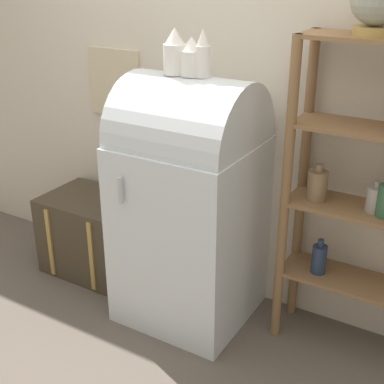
{
  "coord_description": "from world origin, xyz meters",
  "views": [
    {
      "loc": [
        1.36,
        -2.04,
        1.92
      ],
      "look_at": [
        0.01,
        0.22,
        0.76
      ],
      "focal_mm": 50.0,
      "sensor_mm": 36.0,
      "label": 1
    }
  ],
  "objects_px": {
    "globe": "(378,1)",
    "vase_right": "(203,55)",
    "suitcase_trunk": "(95,234)",
    "vase_left": "(175,53)",
    "refrigerator": "(190,199)",
    "vase_center": "(191,58)"
  },
  "relations": [
    {
      "from": "suitcase_trunk",
      "to": "vase_center",
      "type": "height_order",
      "value": "vase_center"
    },
    {
      "from": "refrigerator",
      "to": "globe",
      "type": "xyz_separation_m",
      "value": [
        0.82,
        0.14,
        1.04
      ]
    },
    {
      "from": "suitcase_trunk",
      "to": "vase_left",
      "type": "distance_m",
      "value": 1.41
    },
    {
      "from": "vase_left",
      "to": "refrigerator",
      "type": "bearing_deg",
      "value": 1.3
    },
    {
      "from": "vase_center",
      "to": "suitcase_trunk",
      "type": "bearing_deg",
      "value": 175.55
    },
    {
      "from": "globe",
      "to": "vase_right",
      "type": "bearing_deg",
      "value": -169.56
    },
    {
      "from": "vase_left",
      "to": "vase_right",
      "type": "height_order",
      "value": "vase_right"
    },
    {
      "from": "refrigerator",
      "to": "vase_center",
      "type": "distance_m",
      "value": 0.75
    },
    {
      "from": "refrigerator",
      "to": "vase_right",
      "type": "relative_size",
      "value": 6.05
    },
    {
      "from": "vase_left",
      "to": "vase_center",
      "type": "distance_m",
      "value": 0.09
    },
    {
      "from": "refrigerator",
      "to": "vase_center",
      "type": "bearing_deg",
      "value": 29.84
    },
    {
      "from": "vase_right",
      "to": "vase_left",
      "type": "bearing_deg",
      "value": -178.65
    },
    {
      "from": "globe",
      "to": "vase_right",
      "type": "relative_size",
      "value": 1.16
    },
    {
      "from": "refrigerator",
      "to": "vase_center",
      "type": "relative_size",
      "value": 7.42
    },
    {
      "from": "globe",
      "to": "vase_left",
      "type": "xyz_separation_m",
      "value": [
        -0.91,
        -0.14,
        -0.27
      ]
    },
    {
      "from": "suitcase_trunk",
      "to": "vase_center",
      "type": "distance_m",
      "value": 1.44
    },
    {
      "from": "refrigerator",
      "to": "suitcase_trunk",
      "type": "height_order",
      "value": "refrigerator"
    },
    {
      "from": "suitcase_trunk",
      "to": "globe",
      "type": "relative_size",
      "value": 2.34
    },
    {
      "from": "suitcase_trunk",
      "to": "globe",
      "type": "bearing_deg",
      "value": 2.7
    },
    {
      "from": "suitcase_trunk",
      "to": "globe",
      "type": "distance_m",
      "value": 2.18
    },
    {
      "from": "vase_center",
      "to": "vase_right",
      "type": "distance_m",
      "value": 0.07
    },
    {
      "from": "refrigerator",
      "to": "vase_left",
      "type": "xyz_separation_m",
      "value": [
        -0.08,
        -0.0,
        0.77
      ]
    }
  ]
}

